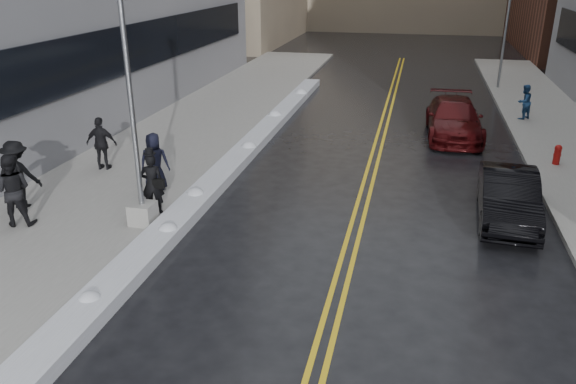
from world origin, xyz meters
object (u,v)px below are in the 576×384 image
Objects in this scene: pedestrian_d at (102,144)px; car_black at (508,197)px; traffic_signal at (506,30)px; pedestrian_e at (18,174)px; lamppost at (135,142)px; pedestrian_c at (155,162)px; car_maroon at (454,119)px; fire_hydrant at (557,154)px; pedestrian_b at (13,190)px; pedestrian_east at (524,102)px; pedestrian_fedora at (152,184)px.

pedestrian_d is 13.41m from car_black.
traffic_signal is 2.94× the size of pedestrian_e.
traffic_signal is 23.80m from pedestrian_d.
pedestrian_c is at bearing 107.18° from lamppost.
car_maroon is (8.80, 11.34, -1.75)m from lamppost.
car_maroon is at bearing -152.67° from pedestrian_c.
car_maroon reaches higher than fire_hydrant.
pedestrian_d is at bearing -165.19° from fire_hydrant.
pedestrian_east is at bearing -153.38° from pedestrian_b.
lamppost is 1.66m from pedestrian_fedora.
lamppost is 2.97m from pedestrian_c.
lamppost reaches higher than pedestrian_east.
pedestrian_e is (-0.67, 1.10, -0.00)m from pedestrian_b.
pedestrian_c is at bearing -84.08° from pedestrian_fedora.
lamppost is at bearing 91.66° from pedestrian_c.
pedestrian_east is at bearing 50.39° from lamppost.
lamppost is 4.07× the size of pedestrian_d.
pedestrian_c is 17.65m from pedestrian_east.
lamppost is 3.73m from pedestrian_b.
pedestrian_e reaches higher than pedestrian_fedora.
pedestrian_b is 4.67m from pedestrian_d.
fire_hydrant is 0.39× the size of pedestrian_c.
pedestrian_d is (-15.71, -4.15, 0.54)m from fire_hydrant.
pedestrian_b reaches higher than pedestrian_c.
pedestrian_fedora is at bearing -119.07° from traffic_signal.
lamppost reaches higher than pedestrian_d.
pedestrian_b reaches higher than fire_hydrant.
lamppost reaches higher than traffic_signal.
traffic_signal reaches higher than car_black.
pedestrian_east is 4.60m from car_maroon.
traffic_signal is 2.94× the size of pedestrian_b.
lamppost is 4.28m from pedestrian_e.
pedestrian_d reaches higher than fire_hydrant.
pedestrian_east is at bearing 82.88° from car_black.
pedestrian_e is at bearing 73.96° from pedestrian_d.
pedestrian_east is 0.30× the size of car_maroon.
lamppost is 10.45× the size of fire_hydrant.
car_black is (-2.11, -11.71, -0.23)m from pedestrian_east.
pedestrian_fedora is 0.33× the size of car_maroon.
pedestrian_e is (-4.03, -0.47, 0.12)m from pedestrian_fedora.
car_black is at bearing 174.53° from pedestrian_fedora.
pedestrian_b and pedestrian_e have the same top height.
pedestrian_e is at bearing -166.39° from car_black.
fire_hydrant is at bearing -87.95° from traffic_signal.
fire_hydrant is 5.63m from car_black.
fire_hydrant is at bearing -162.23° from pedestrian_e.
traffic_signal is 3.21× the size of pedestrian_d.
lamppost is 1.74× the size of car_black.
traffic_signal is at bearing 61.79° from lamppost.
lamppost is 1.27× the size of traffic_signal.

